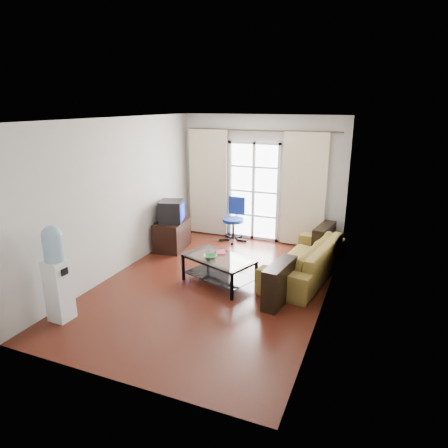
# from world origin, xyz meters

# --- Properties ---
(floor) EXTENTS (5.20, 5.20, 0.00)m
(floor) POSITION_xyz_m (0.00, 0.00, 0.00)
(floor) COLOR #521F13
(floor) RESTS_ON ground
(ceiling) EXTENTS (5.20, 5.20, 0.00)m
(ceiling) POSITION_xyz_m (0.00, 0.00, 2.70)
(ceiling) COLOR white
(ceiling) RESTS_ON wall_back
(wall_back) EXTENTS (3.60, 0.02, 2.70)m
(wall_back) POSITION_xyz_m (0.00, 2.60, 1.35)
(wall_back) COLOR beige
(wall_back) RESTS_ON floor
(wall_front) EXTENTS (3.60, 0.02, 2.70)m
(wall_front) POSITION_xyz_m (0.00, -2.60, 1.35)
(wall_front) COLOR beige
(wall_front) RESTS_ON floor
(wall_left) EXTENTS (0.02, 5.20, 2.70)m
(wall_left) POSITION_xyz_m (-1.80, 0.00, 1.35)
(wall_left) COLOR beige
(wall_left) RESTS_ON floor
(wall_right) EXTENTS (0.02, 5.20, 2.70)m
(wall_right) POSITION_xyz_m (1.80, 0.00, 1.35)
(wall_right) COLOR beige
(wall_right) RESTS_ON floor
(french_door) EXTENTS (1.16, 0.06, 2.15)m
(french_door) POSITION_xyz_m (-0.15, 2.54, 1.07)
(french_door) COLOR white
(french_door) RESTS_ON wall_back
(curtain_rod) EXTENTS (3.30, 0.04, 0.04)m
(curtain_rod) POSITION_xyz_m (0.00, 2.50, 2.38)
(curtain_rod) COLOR #4C3F2D
(curtain_rod) RESTS_ON wall_back
(curtain_left) EXTENTS (0.90, 0.07, 2.35)m
(curtain_left) POSITION_xyz_m (-1.20, 2.48, 1.20)
(curtain_left) COLOR beige
(curtain_left) RESTS_ON curtain_rod
(curtain_right) EXTENTS (0.90, 0.07, 2.35)m
(curtain_right) POSITION_xyz_m (0.95, 2.48, 1.20)
(curtain_right) COLOR beige
(curtain_right) RESTS_ON curtain_rod
(radiator) EXTENTS (0.64, 0.12, 0.64)m
(radiator) POSITION_xyz_m (0.80, 2.50, 0.33)
(radiator) COLOR gray
(radiator) RESTS_ON floor
(sofa) EXTENTS (2.45, 1.48, 0.64)m
(sofa) POSITION_xyz_m (1.32, 0.95, 0.32)
(sofa) COLOR brown
(sofa) RESTS_ON floor
(coffee_table) EXTENTS (1.33, 1.03, 0.47)m
(coffee_table) POSITION_xyz_m (0.07, 0.10, 0.31)
(coffee_table) COLOR silver
(coffee_table) RESTS_ON floor
(bowl) EXTENTS (0.37, 0.37, 0.05)m
(bowl) POSITION_xyz_m (-0.06, 0.02, 0.50)
(bowl) COLOR green
(bowl) RESTS_ON coffee_table
(book) EXTENTS (0.35, 0.35, 0.02)m
(book) POSITION_xyz_m (-0.06, 0.26, 0.48)
(book) COLOR maroon
(book) RESTS_ON coffee_table
(remote) EXTENTS (0.15, 0.06, 0.02)m
(remote) POSITION_xyz_m (-0.02, 0.28, 0.48)
(remote) COLOR black
(remote) RESTS_ON coffee_table
(tv_stand) EXTENTS (0.63, 0.87, 0.59)m
(tv_stand) POSITION_xyz_m (-1.50, 1.28, 0.30)
(tv_stand) COLOR black
(tv_stand) RESTS_ON floor
(crt_tv) EXTENTS (0.58, 0.59, 0.44)m
(crt_tv) POSITION_xyz_m (-1.50, 1.26, 0.81)
(crt_tv) COLOR black
(crt_tv) RESTS_ON tv_stand
(task_chair) EXTENTS (0.66, 0.66, 0.94)m
(task_chair) POSITION_xyz_m (-0.50, 2.28, 0.28)
(task_chair) COLOR black
(task_chair) RESTS_ON floor
(water_cooler) EXTENTS (0.31, 0.29, 1.38)m
(water_cooler) POSITION_xyz_m (-1.54, -1.80, 0.72)
(water_cooler) COLOR white
(water_cooler) RESTS_ON floor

